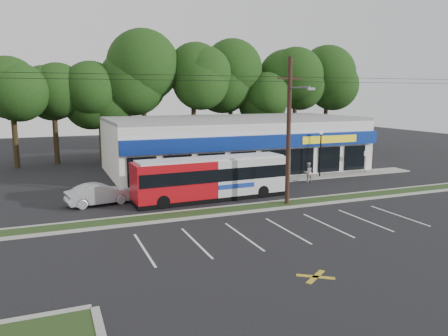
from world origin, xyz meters
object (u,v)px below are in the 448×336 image
Objects in this scene: sign_post at (366,158)px; pedestrian_b at (308,172)px; utility_pole at (287,127)px; pedestrian_a at (231,175)px; metrobus at (212,177)px; car_dark at (265,174)px; car_silver at (99,194)px; lamp_post at (321,149)px.

sign_post reaches higher than pedestrian_b.
utility_pole is 8.86m from pedestrian_a.
car_dark is (6.40, 4.00, -0.88)m from metrobus.
metrobus is 7.60m from car_dark.
metrobus reaches higher than pedestrian_b.
utility_pole is 22.47× the size of sign_post.
utility_pole reaches higher than metrobus.
pedestrian_b is at bearing -95.72° from car_silver.
sign_post is (5.00, -0.23, -1.12)m from lamp_post.
lamp_post is 1.91× the size of sign_post.
metrobus is at bearing 29.55° from pedestrian_a.
utility_pole is 15.71m from sign_post.
sign_post is 14.02m from pedestrian_a.
utility_pole is at bearing 74.77° from pedestrian_a.
lamp_post is 13.01m from metrobus.
pedestrian_a is at bearing -178.09° from lamp_post.
car_silver is 11.29m from pedestrian_a.
sign_post is at bearing -93.98° from car_silver.
lamp_post is at bearing -91.87° from car_silver.
metrobus is at bearing 13.20° from pedestrian_b.
sign_post reaches higher than pedestrian_a.
pedestrian_a is (-0.83, 7.57, -4.53)m from utility_pole.
utility_pole reaches higher than pedestrian_b.
utility_pole is at bearing 44.75° from pedestrian_b.
metrobus is 6.56× the size of pedestrian_a.
lamp_post is at bearing 16.77° from metrobus.
pedestrian_a is 6.84m from pedestrian_b.
pedestrian_a reaches higher than pedestrian_b.
pedestrian_b is at bearing 12.95° from metrobus.
sign_post is 1.28× the size of pedestrian_b.
car_dark is at bearing -177.06° from lamp_post.
lamp_post is 0.96× the size of car_dark.
lamp_post is (8.17, 7.87, -2.74)m from utility_pole.
car_dark is at bearing -179.60° from sign_post.
metrobus is 6.67× the size of pedestrian_b.
metrobus reaches higher than car_silver.
utility_pole is at bearing -136.05° from lamp_post.
utility_pole reaches higher than car_dark.
utility_pole is 9.78m from pedestrian_b.
lamp_post is at bearing 160.41° from pedestrian_a.
car_silver is 2.56× the size of pedestrian_a.
car_silver is (-7.77, 1.46, -0.89)m from metrobus.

